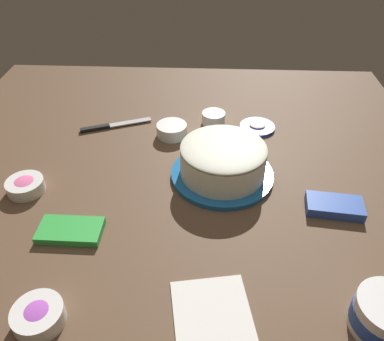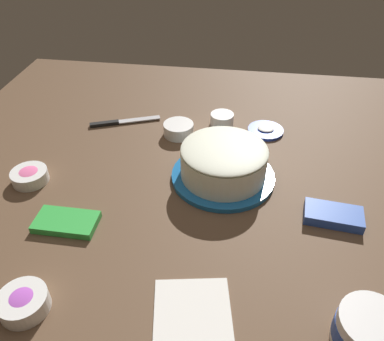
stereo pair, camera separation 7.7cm
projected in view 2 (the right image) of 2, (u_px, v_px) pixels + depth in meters
The scene contains 12 objects.
ground_plane at pixel (175, 182), 1.07m from camera, with size 1.54×1.54×0.00m, color brown.
frosted_cake at pixel (224, 163), 1.05m from camera, with size 0.28×0.28×0.11m.
frosting_tub at pixel (369, 332), 0.68m from camera, with size 0.12×0.12×0.08m.
frosting_tub_lid at pixel (266, 130), 1.27m from camera, with size 0.12×0.12×0.02m.
spreading_knife at pixel (119, 122), 1.31m from camera, with size 0.23×0.10×0.01m.
sprinkle_bowl_pink at pixel (30, 175), 1.06m from camera, with size 0.10×0.10×0.04m.
sprinkle_bowl_green at pixel (222, 119), 1.30m from camera, with size 0.08×0.08×0.04m.
sprinkle_bowl_orange at pixel (179, 129), 1.25m from camera, with size 0.10×0.10×0.04m.
sprinkle_bowl_rainbow at pixel (23, 302), 0.75m from camera, with size 0.10×0.10×0.04m.
candy_box_lower at pixel (66, 222), 0.94m from camera, with size 0.15×0.08×0.02m, color green.
candy_box_upper at pixel (333, 215), 0.95m from camera, with size 0.14×0.07×0.03m, color #2D51B2.
paper_napkin at pixel (192, 311), 0.75m from camera, with size 0.15×0.15×0.01m, color white.
Camera 2 is at (0.16, -0.81, 0.68)m, focal length 36.34 mm.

